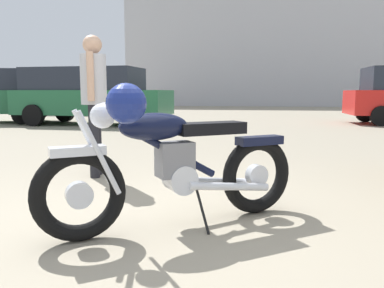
# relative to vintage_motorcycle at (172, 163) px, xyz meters

# --- Properties ---
(ground_plane) EXTENTS (80.00, 80.00, 0.00)m
(ground_plane) POSITION_rel_vintage_motorcycle_xyz_m (-0.16, -0.00, -0.49)
(ground_plane) COLOR gray
(vintage_motorcycle) EXTENTS (1.88, 1.16, 1.07)m
(vintage_motorcycle) POSITION_rel_vintage_motorcycle_xyz_m (0.00, 0.00, 0.00)
(vintage_motorcycle) COLOR black
(vintage_motorcycle) RESTS_ON ground_plane
(bystander) EXTENTS (0.30, 0.46, 1.66)m
(bystander) POSITION_rel_vintage_motorcycle_xyz_m (-1.10, 1.75, 0.53)
(bystander) COLOR black
(bystander) RESTS_ON ground_plane
(pale_sedan_back) EXTENTS (4.92, 2.53, 1.74)m
(pale_sedan_back) POSITION_rel_vintage_motorcycle_xyz_m (-3.47, 9.14, 0.45)
(pale_sedan_back) COLOR black
(pale_sedan_back) RESTS_ON ground_plane
(white_estate_far) EXTENTS (3.97, 1.97, 1.78)m
(white_estate_far) POSITION_rel_vintage_motorcycle_xyz_m (-6.41, 15.01, 0.43)
(white_estate_far) COLOR black
(white_estate_far) RESTS_ON ground_plane
(industrial_building) EXTENTS (19.45, 10.79, 18.44)m
(industrial_building) POSITION_rel_vintage_motorcycle_xyz_m (3.60, 29.28, 3.99)
(industrial_building) COLOR #B2B2B7
(industrial_building) RESTS_ON ground_plane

